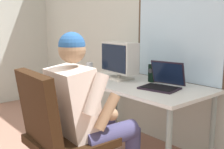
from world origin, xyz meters
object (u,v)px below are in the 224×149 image
Objects in this scene: desk at (136,90)px; desk_speaker at (153,73)px; laptop at (163,81)px; office_chair at (56,130)px; person_seated at (89,110)px; crt_monitor at (119,58)px; wine_glass at (90,67)px.

desk_speaker is (0.08, 0.16, 0.16)m from desk.
laptop is 2.14× the size of desk_speaker.
desk is at bearing -116.86° from desk_speaker.
office_chair is 1.21m from desk_speaker.
person_seated is 0.93m from crt_monitor.
person_seated is 1.00m from wine_glass.
office_chair reaches higher than laptop.
person_seated is at bearing -56.38° from crt_monitor.
laptop is 2.37× the size of wine_glass.
person_seated reaches higher than wine_glass.
desk_speaker is at bearing 27.67° from wine_glass.
crt_monitor is at bearing -178.47° from desk.
office_chair is 5.55× the size of desk_speaker.
office_chair is 6.15× the size of wine_glass.
office_chair is at bearing -64.68° from crt_monitor.
office_chair is 0.80× the size of person_seated.
office_chair is 1.17m from crt_monitor.
person_seated is at bearing -71.58° from desk.
laptop is (0.07, 0.77, 0.13)m from person_seated.
laptop is (0.08, 1.04, 0.22)m from office_chair.
wine_glass is (-0.55, -0.17, 0.18)m from desk.
laptop is at bearing 5.82° from desk.
laptop is at bearing 85.13° from person_seated.
desk is 1.04m from office_chair.
desk is 0.34m from laptop.
office_chair is 1.07m from laptop.
desk is at bearing -174.18° from laptop.
laptop is (0.56, 0.04, -0.16)m from crt_monitor.
crt_monitor is 2.88× the size of wine_glass.
wine_glass is (-0.30, -0.16, -0.11)m from crt_monitor.
crt_monitor is 0.36m from wine_glass.
desk is 0.24m from desk_speaker.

